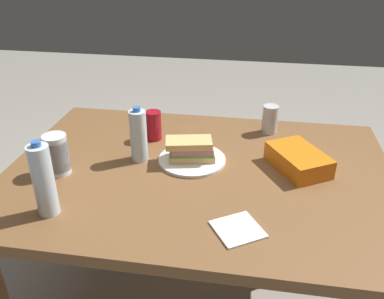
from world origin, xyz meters
TOP-DOWN VIEW (x-y plane):
  - dining_table at (0.00, 0.00)m, footprint 1.40×0.99m
  - paper_plate at (0.03, -0.06)m, footprint 0.25×0.25m
  - sandwich at (0.04, -0.06)m, footprint 0.20×0.13m
  - soda_can_red at (0.22, -0.22)m, footprint 0.07×0.07m
  - chip_bag at (-0.36, -0.07)m, footprint 0.25×0.27m
  - water_bottle_tall at (0.23, -0.04)m, footprint 0.06×0.06m
  - plastic_cup_stack at (0.49, 0.10)m, footprint 0.08×0.08m
  - water_bottle_spare at (0.42, 0.33)m, footprint 0.06×0.06m
  - soda_can_silver at (-0.25, -0.36)m, footprint 0.07×0.07m
  - paper_napkin at (-0.16, 0.32)m, footprint 0.18×0.18m

SIDE VIEW (x-z plane):
  - dining_table at x=0.00m, z-range 0.27..0.99m
  - paper_napkin at x=-0.16m, z-range 0.72..0.73m
  - paper_plate at x=0.03m, z-range 0.72..0.74m
  - chip_bag at x=-0.36m, z-range 0.72..0.79m
  - sandwich at x=0.04m, z-range 0.73..0.82m
  - soda_can_red at x=0.22m, z-range 0.72..0.85m
  - soda_can_silver at x=-0.25m, z-range 0.72..0.85m
  - plastic_cup_stack at x=0.49m, z-range 0.72..0.87m
  - water_bottle_tall at x=0.23m, z-range 0.72..0.93m
  - water_bottle_spare at x=0.42m, z-range 0.72..0.96m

